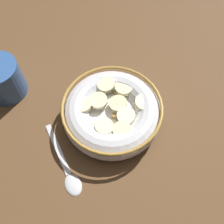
% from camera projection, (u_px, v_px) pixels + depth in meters
% --- Properties ---
extents(ground_plane, '(1.24, 1.24, 0.02)m').
position_uv_depth(ground_plane, '(112.00, 122.00, 0.52)').
color(ground_plane, brown).
extents(cereal_bowl, '(0.19, 0.19, 0.05)m').
position_uv_depth(cereal_bowl, '(112.00, 112.00, 0.49)').
color(cereal_bowl, silver).
rests_on(cereal_bowl, ground_plane).
extents(spoon, '(0.15, 0.06, 0.01)m').
position_uv_depth(spoon, '(68.00, 173.00, 0.46)').
color(spoon, silver).
rests_on(spoon, ground_plane).
extents(coffee_mug, '(0.11, 0.08, 0.08)m').
position_uv_depth(coffee_mug, '(2.00, 79.00, 0.52)').
color(coffee_mug, '#335999').
rests_on(coffee_mug, ground_plane).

